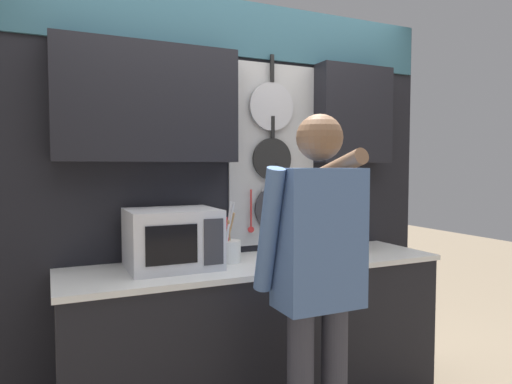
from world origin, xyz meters
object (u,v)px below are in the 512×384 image
object	(u,v)px
person	(317,267)
microwave	(172,238)
knife_block	(351,234)
utensil_crock	(229,249)

from	to	relation	value
person	microwave	bearing A→B (deg)	129.05
microwave	knife_block	world-z (taller)	microwave
person	utensil_crock	bearing A→B (deg)	106.44
microwave	knife_block	distance (m)	1.14
utensil_crock	knife_block	bearing A→B (deg)	-0.07
knife_block	utensil_crock	bearing A→B (deg)	179.93
knife_block	person	world-z (taller)	person
microwave	utensil_crock	world-z (taller)	utensil_crock
utensil_crock	person	xyz separation A→B (m)	(0.18, -0.62, 0.01)
microwave	person	xyz separation A→B (m)	(0.50, -0.62, -0.07)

